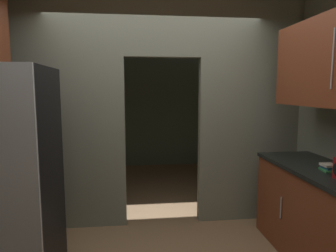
{
  "coord_description": "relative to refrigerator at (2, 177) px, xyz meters",
  "views": [
    {
      "loc": [
        -0.26,
        -2.33,
        1.66
      ],
      "look_at": [
        0.05,
        0.32,
        1.33
      ],
      "focal_mm": 31.57,
      "sensor_mm": 36.0,
      "label": 1
    }
  ],
  "objects": [
    {
      "name": "adjoining_room_shell",
      "position": [
        1.37,
        2.99,
        0.49
      ],
      "size": [
        3.61,
        2.95,
        2.84
      ],
      "color": "slate",
      "rests_on": "ground"
    },
    {
      "name": "refrigerator",
      "position": [
        0.0,
        0.0,
        0.0
      ],
      "size": [
        0.83,
        0.79,
        1.85
      ],
      "color": "black",
      "rests_on": "ground"
    },
    {
      "name": "book_stack",
      "position": [
        2.86,
        -0.15,
        0.03
      ],
      "size": [
        0.14,
        0.17,
        0.06
      ],
      "color": "#388C47",
      "rests_on": "lower_cabinet_run"
    },
    {
      "name": "kitchen_partition",
      "position": [
        1.35,
        0.98,
        0.58
      ],
      "size": [
        3.61,
        0.12,
        2.84
      ],
      "color": "gray",
      "rests_on": "ground"
    }
  ]
}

